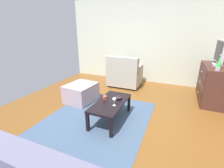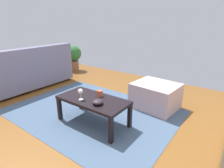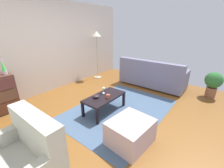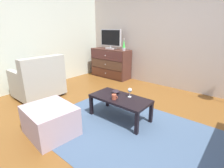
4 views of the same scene
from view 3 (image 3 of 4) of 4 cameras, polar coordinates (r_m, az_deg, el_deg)
name	(u,v)px [view 3 (image 3 of 4)]	position (r m, az deg, el deg)	size (l,w,h in m)	color
ground_plane	(108,111)	(3.55, -1.60, -10.57)	(5.99, 4.91, 0.05)	brown
wall_accent_rear	(49,47)	(4.77, -23.35, 12.95)	(5.99, 0.12, 2.58)	beige
area_rug	(120,110)	(3.56, 3.00, -9.86)	(2.60, 1.90, 0.01)	#405672
lava_lamp	(4,68)	(4.00, -36.44, 5.08)	(0.09, 0.09, 0.33)	#B7B7BC
coffee_table	(104,98)	(3.36, -2.95, -5.45)	(1.00, 0.49, 0.38)	black
wine_glass	(103,89)	(3.44, -3.33, -1.79)	(0.07, 0.07, 0.16)	silver
mug	(108,96)	(3.23, -1.51, -4.77)	(0.11, 0.08, 0.08)	#B25035
bowl_decorative	(96,96)	(3.27, -6.20, -4.77)	(0.14, 0.14, 0.06)	black
couch_large	(152,76)	(4.98, 15.10, 3.02)	(0.85, 2.06, 0.89)	#332319
armchair	(20,165)	(2.20, -32.00, -25.06)	(0.80, 0.92, 0.92)	#332319
ottoman	(130,132)	(2.59, 7.11, -17.98)	(0.70, 0.60, 0.42)	#B59CA4
standing_lamp	(96,38)	(5.48, -6.05, 17.22)	(0.32, 0.32, 1.71)	#A59E8C
potted_plant	(213,82)	(4.87, 34.60, 0.58)	(0.44, 0.44, 0.72)	brown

